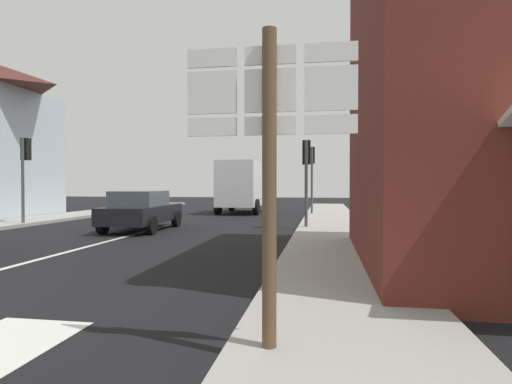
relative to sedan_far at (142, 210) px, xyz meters
The scene contains 9 objects.
ground_plane 0.83m from the sedan_far, ahead, with size 80.00×80.00×0.00m, color black.
sidewalk_right 7.33m from the sedan_far, 16.24° to the right, with size 2.51×44.00×0.14m, color #9E9B96.
lane_centre_stripe 4.12m from the sedan_far, 85.51° to the right, with size 0.16×12.00×0.01m, color silver.
sedan_far is the anchor object (origin of this frame).
delivery_truck 10.04m from the sedan_far, 79.09° to the left, with size 2.53×5.02×3.05m.
route_sign_post 12.40m from the sedan_far, 59.87° to the right, with size 1.66×0.14×3.20m.
traffic_light_near_left 5.80m from the sedan_far, behind, with size 0.30×0.49×3.61m.
traffic_light_far_right 10.59m from the sedan_far, 54.35° to the left, with size 0.30×0.49×3.76m.
traffic_light_near_right 6.40m from the sedan_far, 10.47° to the left, with size 0.30×0.49×3.36m.
Camera 1 is at (6.39, -4.63, 1.71)m, focal length 29.35 mm.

